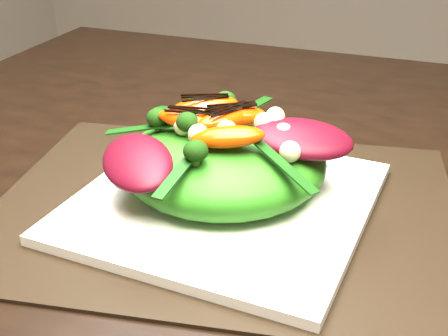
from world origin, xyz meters
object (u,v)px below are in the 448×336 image
(plate_base, at_px, (224,201))
(lettuce_mound, at_px, (224,161))
(orange_segment, at_px, (212,109))
(salad_bowl, at_px, (224,189))
(placemat, at_px, (224,207))

(plate_base, xyz_separation_m, lettuce_mound, (0.00, 0.00, 0.05))
(lettuce_mound, distance_m, orange_segment, 0.06)
(salad_bowl, distance_m, orange_segment, 0.08)
(salad_bowl, relative_size, lettuce_mound, 1.21)
(placemat, distance_m, plate_base, 0.01)
(plate_base, height_order, lettuce_mound, lettuce_mound)
(salad_bowl, xyz_separation_m, orange_segment, (-0.02, 0.03, 0.07))
(placemat, relative_size, lettuce_mound, 2.32)
(placemat, distance_m, lettuce_mound, 0.05)
(placemat, xyz_separation_m, salad_bowl, (-0.00, 0.00, 0.02))
(placemat, bearing_deg, lettuce_mound, -135.00)
(placemat, relative_size, salad_bowl, 1.92)
(placemat, distance_m, orange_segment, 0.10)
(plate_base, xyz_separation_m, orange_segment, (-0.02, 0.03, 0.09))
(lettuce_mound, bearing_deg, orange_segment, 128.52)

